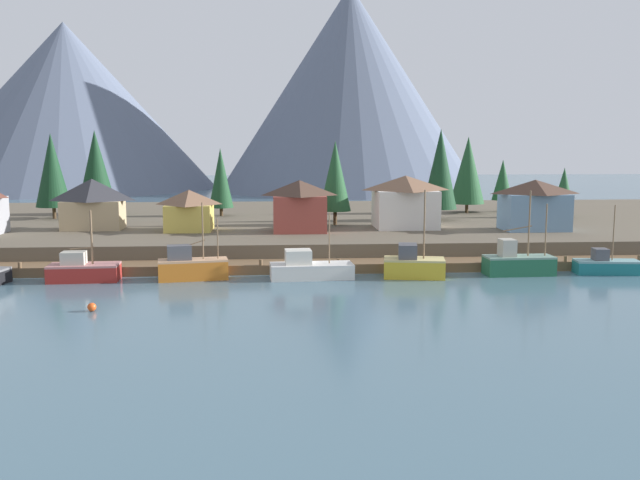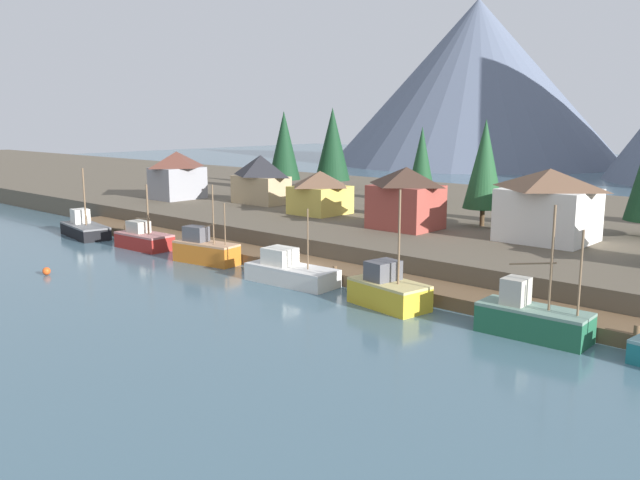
% 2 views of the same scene
% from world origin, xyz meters
% --- Properties ---
extents(ground_plane, '(400.00, 400.00, 1.00)m').
position_xyz_m(ground_plane, '(0.00, 20.00, -0.50)').
color(ground_plane, '#476675').
extents(dock, '(80.00, 4.00, 1.60)m').
position_xyz_m(dock, '(0.00, 1.99, 0.50)').
color(dock, brown).
rests_on(dock, ground_plane).
extents(shoreline_bank, '(400.00, 56.00, 2.50)m').
position_xyz_m(shoreline_bank, '(0.00, 32.00, 1.25)').
color(shoreline_bank, brown).
rests_on(shoreline_bank, ground_plane).
extents(mountain_west_peak, '(85.76, 85.76, 48.02)m').
position_xyz_m(mountain_west_peak, '(-62.83, 141.68, 24.01)').
color(mountain_west_peak, slate).
rests_on(mountain_west_peak, ground_plane).
extents(mountain_central_peak, '(73.73, 73.73, 56.69)m').
position_xyz_m(mountain_central_peak, '(19.20, 129.24, 28.34)').
color(mountain_central_peak, slate).
rests_on(mountain_central_peak, ground_plane).
extents(fishing_boat_red, '(6.81, 3.30, 6.93)m').
position_xyz_m(fishing_boat_red, '(-21.30, -1.80, 1.03)').
color(fishing_boat_red, maroon).
rests_on(fishing_boat_red, ground_plane).
extents(fishing_boat_orange, '(7.00, 3.34, 7.62)m').
position_xyz_m(fishing_boat_orange, '(-10.79, -1.82, 1.25)').
color(fishing_boat_orange, '#CC6B1E').
rests_on(fishing_boat_orange, ground_plane).
extents(fishing_boat_white, '(8.36, 3.64, 6.53)m').
position_xyz_m(fishing_boat_white, '(0.86, -1.99, 0.99)').
color(fishing_boat_white, silver).
rests_on(fishing_boat_white, ground_plane).
extents(fishing_boat_yellow, '(6.43, 4.01, 8.81)m').
position_xyz_m(fishing_boat_yellow, '(11.27, -2.16, 1.23)').
color(fishing_boat_yellow, gold).
rests_on(fishing_boat_yellow, ground_plane).
extents(fishing_boat_green, '(7.05, 2.89, 8.61)m').
position_xyz_m(fishing_boat_green, '(22.19, -1.58, 1.21)').
color(fishing_boat_green, '#1E5B3D').
rests_on(fishing_boat_green, ground_plane).
extents(fishing_boat_teal, '(6.64, 3.03, 7.12)m').
position_xyz_m(fishing_boat_teal, '(31.51, -1.63, 0.87)').
color(fishing_boat_teal, '#196B70').
rests_on(fishing_boat_teal, ground_plane).
extents(house_red, '(6.75, 5.79, 6.36)m').
position_xyz_m(house_red, '(0.54, 15.33, 5.74)').
color(house_red, '#9E4238').
rests_on(house_red, shoreline_bank).
extents(house_blue, '(8.25, 5.54, 6.32)m').
position_xyz_m(house_blue, '(30.05, 14.86, 5.73)').
color(house_blue, '#6689A8').
rests_on(house_blue, shoreline_bank).
extents(house_yellow, '(5.91, 6.21, 5.10)m').
position_xyz_m(house_yellow, '(-13.16, 17.33, 5.11)').
color(house_yellow, gold).
rests_on(house_yellow, shoreline_bank).
extents(house_tan, '(7.70, 4.50, 6.42)m').
position_xyz_m(house_tan, '(-25.42, 19.16, 5.79)').
color(house_tan, tan).
rests_on(house_tan, shoreline_bank).
extents(house_white, '(8.18, 7.27, 6.73)m').
position_xyz_m(house_white, '(14.32, 18.40, 5.93)').
color(house_white, silver).
rests_on(house_white, shoreline_bank).
extents(conifer_near_left, '(3.11, 3.11, 7.29)m').
position_xyz_m(conifer_near_left, '(40.05, 29.65, 6.70)').
color(conifer_near_left, '#4C3823').
rests_on(conifer_near_left, shoreline_bank).
extents(conifer_near_right, '(5.33, 5.33, 11.86)m').
position_xyz_m(conifer_near_right, '(27.56, 36.59, 9.16)').
color(conifer_near_right, '#4C3823').
rests_on(conifer_near_right, shoreline_bank).
extents(conifer_mid_left, '(3.22, 3.22, 8.26)m').
position_xyz_m(conifer_mid_left, '(33.63, 38.08, 7.53)').
color(conifer_mid_left, '#4C3823').
rests_on(conifer_mid_left, shoreline_bank).
extents(conifer_mid_right, '(4.85, 4.85, 12.85)m').
position_xyz_m(conifer_mid_right, '(20.82, 26.75, 9.73)').
color(conifer_mid_right, '#4C3823').
rests_on(conifer_mid_right, shoreline_bank).
extents(conifer_back_left, '(5.55, 5.55, 12.81)m').
position_xyz_m(conifer_back_left, '(-29.63, 38.46, 9.65)').
color(conifer_back_left, '#4C3823').
rests_on(conifer_back_left, shoreline_bank).
extents(conifer_back_right, '(3.66, 3.66, 10.12)m').
position_xyz_m(conifer_back_right, '(-10.46, 34.69, 8.18)').
color(conifer_back_right, '#4C3823').
rests_on(conifer_back_right, shoreline_bank).
extents(conifer_centre, '(4.95, 4.95, 12.28)m').
position_xyz_m(conifer_centre, '(-34.31, 32.41, 9.50)').
color(conifer_centre, '#4C3823').
rests_on(conifer_centre, shoreline_bank).
extents(conifer_far_left, '(4.23, 4.23, 11.17)m').
position_xyz_m(conifer_far_left, '(5.58, 22.21, 9.01)').
color(conifer_far_left, '#4C3823').
rests_on(conifer_far_left, shoreline_bank).
extents(channel_buoy, '(0.70, 0.70, 0.70)m').
position_xyz_m(channel_buoy, '(-17.28, -14.49, 0.35)').
color(channel_buoy, '#E04C19').
rests_on(channel_buoy, ground_plane).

